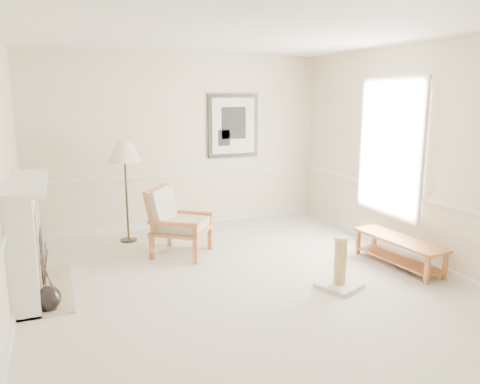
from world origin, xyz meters
name	(u,v)px	position (x,y,z in m)	size (l,w,h in m)	color
ground	(240,282)	(0.00, 0.00, 0.00)	(5.50, 5.50, 0.00)	silver
room	(248,127)	(0.14, 0.08, 1.87)	(5.04, 5.54, 2.92)	beige
fireplace	(27,239)	(-2.34, 0.60, 0.64)	(0.64, 1.64, 1.31)	white
floor_vase	(48,299)	(-2.15, 0.00, 0.14)	(0.26, 0.26, 0.76)	black
armchair	(174,219)	(-0.48, 1.32, 0.52)	(1.05, 1.03, 0.96)	#AE7038
floor_lamp	(124,155)	(-1.01, 2.16, 1.35)	(0.58, 0.58, 1.55)	black
bench	(399,248)	(2.15, -0.27, 0.26)	(0.52, 1.37, 0.38)	#AE7038
scratching_post	(340,272)	(1.02, -0.60, 0.20)	(0.58, 0.58, 0.63)	white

